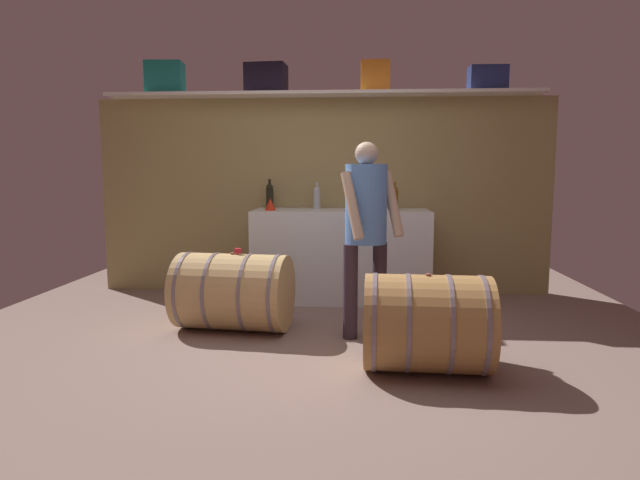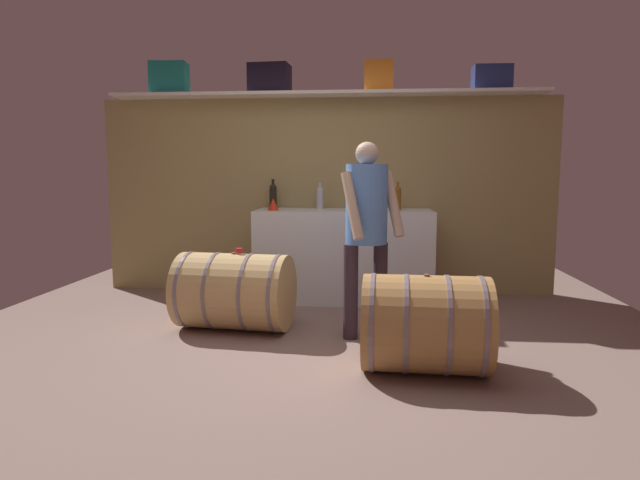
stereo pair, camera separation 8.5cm
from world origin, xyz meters
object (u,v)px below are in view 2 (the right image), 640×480
toolcase_orange (379,77)px  tasting_cup (239,251)px  wine_glass (365,201)px  work_cabinet (344,255)px  winemaker_pouring (367,219)px  wine_bottle_amber (398,198)px  red_funnel (273,204)px  wine_bottle_clear (320,197)px  toolcase_teal (169,79)px  wine_barrel_near (234,291)px  toolcase_black (270,79)px  wine_barrel_far (425,324)px  wine_bottle_dark (273,195)px  toolcase_navy (492,78)px

toolcase_orange → tasting_cup: bearing=-129.8°
wine_glass → work_cabinet: bearing=-140.7°
tasting_cup → winemaker_pouring: size_ratio=0.04×
wine_bottle_amber → wine_glass: size_ratio=2.15×
red_funnel → wine_bottle_clear: bearing=30.8°
toolcase_teal → toolcase_orange: size_ratio=1.23×
work_cabinet → wine_barrel_near: bearing=-127.0°
toolcase_black → wine_barrel_far: bearing=-53.8°
toolcase_teal → tasting_cup: size_ratio=6.62×
toolcase_orange → wine_barrel_far: size_ratio=0.36×
wine_bottle_clear → wine_barrel_near: bearing=-115.3°
toolcase_orange → wine_bottle_clear: toolcase_orange is taller
toolcase_black → work_cabinet: size_ratio=0.23×
work_cabinet → wine_bottle_dark: 1.00m
toolcase_black → toolcase_navy: toolcase_black is taller
wine_bottle_amber → red_funnel: (-1.24, -0.16, -0.06)m
toolcase_orange → wine_bottle_clear: bearing=-169.9°
work_cabinet → wine_glass: (0.21, 0.17, 0.55)m
wine_glass → toolcase_navy: bearing=3.3°
toolcase_teal → wine_bottle_clear: (1.60, -0.11, -1.24)m
work_cabinet → tasting_cup: work_cabinet is taller
toolcase_orange → toolcase_navy: toolcase_orange is taller
wine_bottle_dark → wine_barrel_near: (-0.10, -1.37, -0.74)m
winemaker_pouring → wine_barrel_far: bearing=84.6°
wine_barrel_far → wine_glass: bearing=103.6°
work_cabinet → red_funnel: size_ratio=14.44×
wine_bottle_amber → wine_barrel_near: wine_bottle_amber is taller
toolcase_orange → tasting_cup: toolcase_orange is taller
wine_barrel_near → red_funnel: bearing=87.7°
toolcase_teal → toolcase_navy: bearing=-3.9°
toolcase_teal → wine_glass: bearing=-5.9°
work_cabinet → red_funnel: bearing=-169.4°
wine_bottle_amber → wine_barrel_far: 2.17m
toolcase_black → tasting_cup: toolcase_black is taller
toolcase_navy → wine_bottle_clear: (-1.72, -0.11, -1.19)m
work_cabinet → wine_bottle_dark: bearing=163.6°
toolcase_orange → toolcase_black: bearing=179.9°
tasting_cup → toolcase_navy: bearing=31.3°
toolcase_black → toolcase_orange: toolcase_orange is taller
toolcase_teal → red_funnel: bearing=-21.8°
wine_bottle_clear → tasting_cup: wine_bottle_clear is taller
wine_barrel_far → wine_bottle_amber: bearing=95.2°
tasting_cup → winemaker_pouring: (1.04, -0.11, 0.28)m
toolcase_teal → wine_glass: 2.43m
toolcase_orange → wine_bottle_dark: size_ratio=1.00×
red_funnel → tasting_cup: (-0.11, -1.01, -0.32)m
wine_bottle_amber → red_funnel: wine_bottle_amber is taller
red_funnel → wine_barrel_near: (-0.16, -1.01, -0.67)m
wine_bottle_amber → wine_glass: 0.36m
wine_bottle_amber → winemaker_pouring: winemaker_pouring is taller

